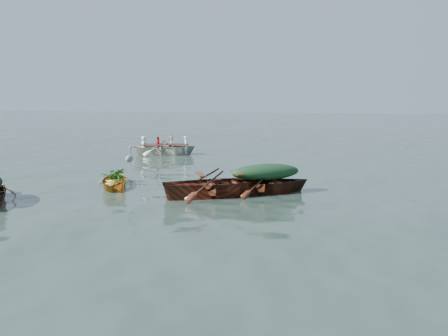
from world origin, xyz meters
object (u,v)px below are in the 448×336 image
Objects in this scene: green_tarp_boat at (265,193)px; rowed_boat at (165,155)px; heron at (129,163)px; yellow_dinghy at (114,187)px; open_wooden_boat at (219,196)px.

rowed_boat is (-6.28, 8.05, 0.00)m from green_tarp_boat.
yellow_dinghy is at bearing -174.81° from heron.
yellow_dinghy is 3.86m from open_wooden_boat.
rowed_boat reaches higher than yellow_dinghy.
yellow_dinghy is 2.98× the size of heron.
yellow_dinghy is at bearing 63.21° from green_tarp_boat.
green_tarp_boat is 4.74m from heron.
heron is (0.50, 0.24, 0.82)m from yellow_dinghy.
open_wooden_boat reaches higher than rowed_boat.
rowed_boat reaches higher than green_tarp_boat.
open_wooden_boat is 1.07× the size of rowed_boat.
open_wooden_boat is at bearing -34.91° from heron.
heron is at bearing 60.39° from green_tarp_boat.
yellow_dinghy is 0.62× the size of rowed_boat.
heron is at bearing 5.19° from yellow_dinghy.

